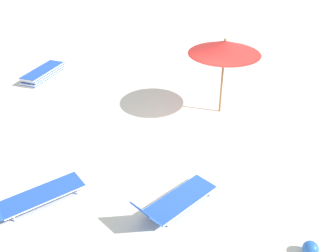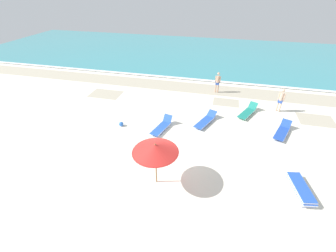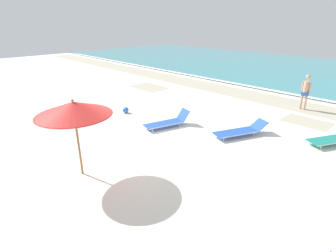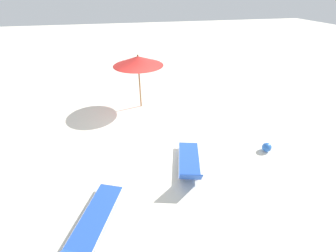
{
  "view_description": "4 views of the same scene",
  "coord_description": "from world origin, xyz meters",
  "px_view_note": "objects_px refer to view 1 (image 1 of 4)",
  "views": [
    {
      "loc": [
        -3.72,
        7.3,
        5.59
      ],
      "look_at": [
        0.32,
        0.48,
        0.76
      ],
      "focal_mm": 40.0,
      "sensor_mm": 36.0,
      "label": 1
    },
    {
      "loc": [
        2.35,
        -9.36,
        8.15
      ],
      "look_at": [
        -0.18,
        1.04,
        1.12
      ],
      "focal_mm": 24.0,
      "sensor_mm": 36.0,
      "label": 2
    },
    {
      "loc": [
        6.62,
        -4.97,
        4.24
      ],
      "look_at": [
        0.56,
        0.88,
        0.83
      ],
      "focal_mm": 28.0,
      "sensor_mm": 36.0,
      "label": 3
    },
    {
      "loc": [
        0.8,
        7.01,
        4.59
      ],
      "look_at": [
        -0.54,
        0.88,
        0.69
      ],
      "focal_mm": 24.0,
      "sensor_mm": 36.0,
      "label": 4
    }
  ],
  "objects_px": {
    "lounger_stack": "(43,74)",
    "sun_lounger_beside_umbrella": "(31,198)",
    "beach_umbrella": "(225,47)",
    "sun_lounger_under_umbrella": "(174,202)",
    "beach_ball": "(311,249)"
  },
  "relations": [
    {
      "from": "lounger_stack",
      "to": "sun_lounger_beside_umbrella",
      "type": "bearing_deg",
      "value": 123.89
    },
    {
      "from": "beach_umbrella",
      "to": "sun_lounger_under_umbrella",
      "type": "bearing_deg",
      "value": 101.74
    },
    {
      "from": "lounger_stack",
      "to": "beach_ball",
      "type": "height_order",
      "value": "lounger_stack"
    },
    {
      "from": "beach_umbrella",
      "to": "beach_ball",
      "type": "height_order",
      "value": "beach_umbrella"
    },
    {
      "from": "sun_lounger_beside_umbrella",
      "to": "beach_ball",
      "type": "xyz_separation_m",
      "value": [
        -5.37,
        -1.67,
        -0.06
      ]
    },
    {
      "from": "sun_lounger_beside_umbrella",
      "to": "lounger_stack",
      "type": "bearing_deg",
      "value": -22.57
    },
    {
      "from": "lounger_stack",
      "to": "sun_lounger_beside_umbrella",
      "type": "distance_m",
      "value": 6.82
    },
    {
      "from": "sun_lounger_under_umbrella",
      "to": "beach_ball",
      "type": "distance_m",
      "value": 2.73
    },
    {
      "from": "beach_umbrella",
      "to": "sun_lounger_beside_umbrella",
      "type": "xyz_separation_m",
      "value": [
        1.74,
        5.82,
        -1.83
      ]
    },
    {
      "from": "lounger_stack",
      "to": "sun_lounger_beside_umbrella",
      "type": "xyz_separation_m",
      "value": [
        -4.78,
        4.87,
        0.04
      ]
    },
    {
      "from": "beach_ball",
      "to": "sun_lounger_under_umbrella",
      "type": "bearing_deg",
      "value": 5.57
    },
    {
      "from": "sun_lounger_beside_umbrella",
      "to": "beach_ball",
      "type": "bearing_deg",
      "value": -139.77
    },
    {
      "from": "beach_umbrella",
      "to": "lounger_stack",
      "type": "distance_m",
      "value": 6.86
    },
    {
      "from": "lounger_stack",
      "to": "sun_lounger_under_umbrella",
      "type": "xyz_separation_m",
      "value": [
        -7.45,
        3.46,
        0.06
      ]
    },
    {
      "from": "sun_lounger_under_umbrella",
      "to": "lounger_stack",
      "type": "bearing_deg",
      "value": -9.87
    }
  ]
}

